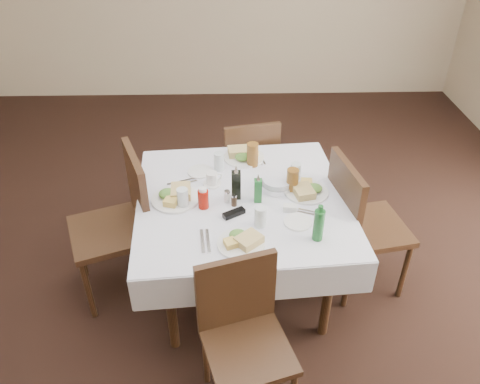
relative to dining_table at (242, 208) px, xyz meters
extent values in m
plane|color=black|center=(-0.23, -0.09, -0.68)|extent=(7.00, 7.00, 0.00)
cylinder|color=black|center=(-0.43, -0.50, -0.32)|extent=(0.06, 0.06, 0.72)
cylinder|color=black|center=(-0.50, 0.43, -0.32)|extent=(0.06, 0.06, 0.72)
cylinder|color=black|center=(0.50, -0.43, -0.32)|extent=(0.06, 0.06, 0.72)
cylinder|color=black|center=(0.43, 0.50, -0.32)|extent=(0.06, 0.06, 0.72)
cube|color=black|center=(0.00, 0.00, 0.06)|extent=(1.26, 1.26, 0.03)
cube|color=silver|center=(0.00, 0.00, 0.08)|extent=(1.39, 1.39, 0.01)
cube|color=silver|center=(-0.05, 0.64, -0.03)|extent=(1.29, 0.11, 0.22)
cube|color=silver|center=(0.05, -0.64, -0.03)|extent=(1.29, 0.11, 0.22)
cube|color=silver|center=(0.64, 0.05, -0.03)|extent=(0.11, 1.29, 0.22)
cube|color=silver|center=(-0.64, -0.05, -0.03)|extent=(0.11, 1.29, 0.22)
cube|color=black|center=(0.06, 0.90, -0.24)|extent=(0.51, 0.51, 0.04)
cube|color=black|center=(0.10, 0.71, -0.01)|extent=(0.43, 0.13, 0.47)
cylinder|color=black|center=(0.20, 1.12, -0.46)|extent=(0.03, 0.03, 0.44)
cylinder|color=black|center=(0.28, 0.76, -0.46)|extent=(0.03, 0.03, 0.44)
cylinder|color=black|center=(-0.16, 1.04, -0.46)|extent=(0.03, 0.03, 0.44)
cylinder|color=black|center=(-0.08, 0.68, -0.46)|extent=(0.03, 0.03, 0.44)
cube|color=black|center=(0.00, -0.88, -0.25)|extent=(0.53, 0.53, 0.04)
cube|color=black|center=(-0.05, -0.70, -0.02)|extent=(0.42, 0.16, 0.46)
cylinder|color=black|center=(-0.22, -0.76, -0.46)|extent=(0.03, 0.03, 0.43)
cylinder|color=black|center=(0.13, -0.65, -0.46)|extent=(0.03, 0.03, 0.43)
cube|color=black|center=(0.85, 0.03, -0.20)|extent=(0.55, 0.55, 0.04)
cube|color=black|center=(0.64, -0.01, 0.06)|extent=(0.13, 0.47, 0.51)
cylinder|color=black|center=(1.09, -0.14, -0.44)|extent=(0.04, 0.04, 0.48)
cylinder|color=black|center=(0.69, -0.21, -0.44)|extent=(0.04, 0.04, 0.48)
cylinder|color=black|center=(1.01, 0.26, -0.44)|extent=(0.04, 0.04, 0.48)
cylinder|color=black|center=(0.61, 0.19, -0.44)|extent=(0.04, 0.04, 0.48)
cube|color=black|center=(-0.87, 0.01, -0.18)|extent=(0.63, 0.63, 0.04)
cube|color=black|center=(-0.66, 0.09, 0.08)|extent=(0.22, 0.47, 0.53)
cylinder|color=black|center=(-1.14, 0.13, -0.43)|extent=(0.04, 0.04, 0.50)
cylinder|color=black|center=(-0.75, 0.29, -0.43)|extent=(0.04, 0.04, 0.50)
cylinder|color=black|center=(-0.99, -0.26, -0.43)|extent=(0.04, 0.04, 0.50)
cylinder|color=black|center=(-0.60, -0.11, -0.43)|extent=(0.04, 0.04, 0.50)
cylinder|color=white|center=(0.03, 0.48, 0.09)|extent=(0.29, 0.29, 0.01)
cube|color=tan|center=(-0.01, 0.51, 0.12)|extent=(0.16, 0.13, 0.05)
cube|color=#F1C34B|center=(0.08, 0.46, 0.12)|extent=(0.11, 0.09, 0.04)
ellipsoid|color=#336C17|center=(0.02, 0.43, 0.12)|extent=(0.11, 0.10, 0.05)
cylinder|color=white|center=(-0.02, -0.44, 0.09)|extent=(0.26, 0.26, 0.01)
cube|color=tan|center=(0.02, -0.45, 0.12)|extent=(0.17, 0.17, 0.04)
cube|color=#F1C34B|center=(-0.07, -0.46, 0.11)|extent=(0.11, 0.09, 0.03)
ellipsoid|color=#336C17|center=(-0.04, -0.40, 0.12)|extent=(0.10, 0.09, 0.04)
cylinder|color=white|center=(0.41, 0.04, 0.09)|extent=(0.28, 0.28, 0.01)
cube|color=tan|center=(0.38, 0.00, 0.12)|extent=(0.14, 0.17, 0.05)
cube|color=#F1C34B|center=(0.41, 0.09, 0.11)|extent=(0.08, 0.10, 0.04)
ellipsoid|color=#336C17|center=(0.45, 0.04, 0.12)|extent=(0.10, 0.09, 0.05)
cylinder|color=white|center=(-0.41, -0.02, 0.09)|extent=(0.30, 0.30, 0.02)
cube|color=tan|center=(-0.38, 0.02, 0.12)|extent=(0.13, 0.16, 0.05)
cube|color=#F1C34B|center=(-0.43, -0.07, 0.12)|extent=(0.10, 0.12, 0.04)
ellipsoid|color=#336C17|center=(-0.46, 0.00, 0.12)|extent=(0.11, 0.10, 0.05)
cylinder|color=white|center=(-0.27, 0.30, 0.09)|extent=(0.17, 0.17, 0.01)
cylinder|color=white|center=(0.31, -0.26, 0.09)|extent=(0.16, 0.16, 0.01)
cylinder|color=silver|center=(-0.14, 0.33, 0.15)|extent=(0.07, 0.07, 0.13)
cylinder|color=silver|center=(0.10, -0.28, 0.14)|extent=(0.07, 0.07, 0.13)
cylinder|color=silver|center=(0.35, 0.19, 0.14)|extent=(0.07, 0.07, 0.12)
cylinder|color=silver|center=(-0.36, -0.08, 0.14)|extent=(0.07, 0.07, 0.13)
cylinder|color=brown|center=(0.08, 0.38, 0.16)|extent=(0.08, 0.08, 0.17)
cylinder|color=brown|center=(0.32, 0.06, 0.16)|extent=(0.08, 0.08, 0.16)
cylinder|color=silver|center=(0.23, 0.10, 0.10)|extent=(0.21, 0.21, 0.04)
cylinder|color=silver|center=(0.23, 0.10, 0.13)|extent=(0.19, 0.19, 0.04)
cube|color=black|center=(-0.04, 0.00, 0.17)|extent=(0.06, 0.06, 0.18)
cone|color=silver|center=(-0.04, 0.00, 0.29)|extent=(0.03, 0.03, 0.05)
cube|color=#1E652A|center=(0.09, -0.04, 0.16)|extent=(0.05, 0.05, 0.15)
cone|color=silver|center=(0.09, -0.04, 0.26)|extent=(0.03, 0.03, 0.04)
cylinder|color=#9B1307|center=(-0.24, -0.09, 0.14)|extent=(0.06, 0.06, 0.12)
cylinder|color=white|center=(-0.24, -0.09, 0.21)|extent=(0.05, 0.05, 0.02)
cylinder|color=white|center=(-0.09, -0.04, 0.12)|extent=(0.04, 0.04, 0.07)
cylinder|color=silver|center=(-0.09, -0.04, 0.16)|extent=(0.04, 0.04, 0.01)
cylinder|color=#3F2D1E|center=(-0.05, -0.08, 0.11)|extent=(0.03, 0.03, 0.07)
cylinder|color=silver|center=(-0.05, -0.08, 0.15)|extent=(0.03, 0.03, 0.01)
cylinder|color=white|center=(-0.19, 0.15, 0.09)|extent=(0.12, 0.12, 0.01)
cylinder|color=white|center=(-0.19, 0.15, 0.13)|extent=(0.07, 0.07, 0.08)
cylinder|color=black|center=(-0.19, 0.15, 0.16)|extent=(0.06, 0.06, 0.01)
torus|color=white|center=(-0.15, 0.17, 0.13)|extent=(0.05, 0.03, 0.05)
cube|color=black|center=(-0.05, -0.18, 0.10)|extent=(0.14, 0.11, 0.03)
cylinder|color=#1E652A|center=(0.40, -0.40, 0.18)|extent=(0.06, 0.06, 0.19)
cylinder|color=#1E652A|center=(0.40, -0.40, 0.29)|extent=(0.03, 0.03, 0.03)
cube|color=white|center=(0.28, -0.15, 0.10)|extent=(0.09, 0.06, 0.04)
cube|color=#E37286|center=(0.28, -0.15, 0.11)|extent=(0.07, 0.04, 0.02)
cube|color=silver|center=(0.13, 0.45, 0.09)|extent=(0.05, 0.15, 0.01)
cube|color=silver|center=(0.15, 0.46, 0.09)|extent=(0.05, 0.15, 0.01)
cube|color=silver|center=(-0.20, -0.41, 0.09)|extent=(0.04, 0.20, 0.01)
cube|color=silver|center=(-0.23, -0.41, 0.09)|extent=(0.04, 0.20, 0.01)
cube|color=silver|center=(0.40, -0.19, 0.09)|extent=(0.16, 0.07, 0.01)
cube|color=silver|center=(0.41, -0.16, 0.09)|extent=(0.16, 0.07, 0.01)
cube|color=silver|center=(-0.39, 0.18, 0.09)|extent=(0.19, 0.09, 0.01)
cube|color=silver|center=(-0.38, 0.15, 0.09)|extent=(0.19, 0.09, 0.01)
camera|label=1|loc=(-0.08, -2.36, 1.78)|focal=35.00mm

